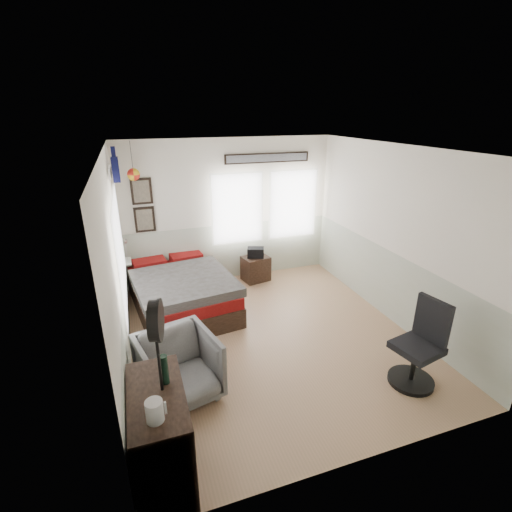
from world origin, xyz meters
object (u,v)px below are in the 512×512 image
object	(u,v)px
dresser	(161,434)
armchair	(179,368)
task_chair	(419,350)
nightstand	(256,268)
bed	(182,292)

from	to	relation	value
dresser	armchair	xyz separation A→B (m)	(0.29, 0.95, -0.06)
armchair	task_chair	world-z (taller)	task_chair
armchair	nightstand	world-z (taller)	armchair
armchair	task_chair	size ratio (longest dim) A/B	0.78
task_chair	bed	bearing A→B (deg)	120.39
bed	nightstand	world-z (taller)	bed
dresser	task_chair	distance (m)	3.08
bed	dresser	xyz separation A→B (m)	(-0.62, -2.98, 0.13)
nightstand	task_chair	distance (m)	3.56
bed	task_chair	world-z (taller)	task_chair
armchair	nightstand	xyz separation A→B (m)	(1.87, 2.74, -0.14)
dresser	nightstand	distance (m)	4.28
nightstand	task_chair	world-z (taller)	task_chair
dresser	nightstand	size ratio (longest dim) A/B	2.05
armchair	task_chair	bearing A→B (deg)	-27.85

